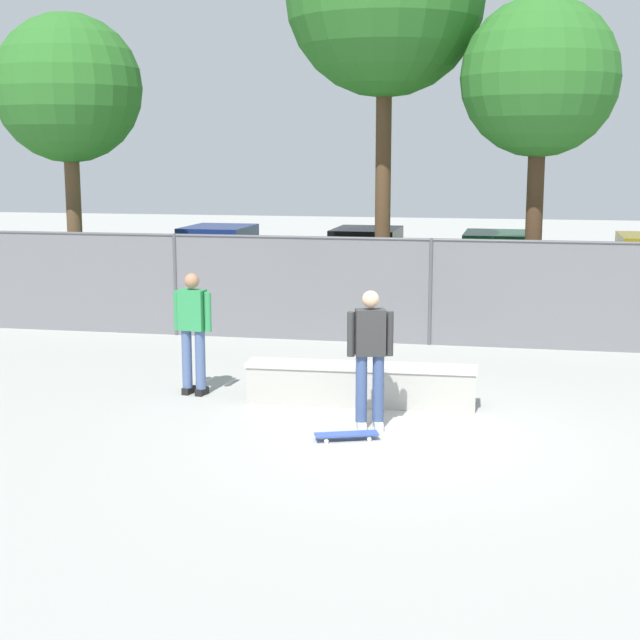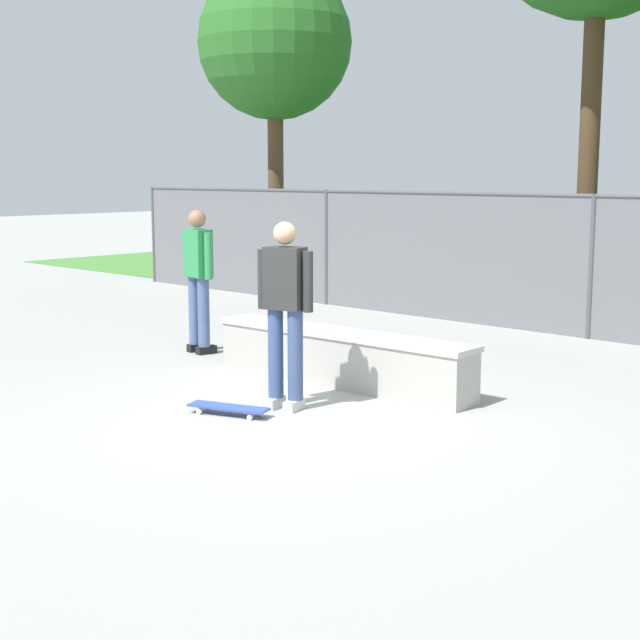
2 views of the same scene
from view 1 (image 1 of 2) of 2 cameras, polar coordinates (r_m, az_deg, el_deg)
The scene contains 12 objects.
ground_plane at distance 12.13m, azimuth 4.41°, elevation -6.95°, with size 80.00×80.00×0.00m, color #9E9E99.
grass_strip at distance 27.88m, azimuth 8.34°, elevation 2.74°, with size 31.87×20.00×0.02m, color #478438.
concrete_ledge at distance 13.43m, azimuth 2.47°, elevation -3.92°, with size 3.29×0.62×0.60m.
skateboarder at distance 12.14m, azimuth 3.05°, elevation -2.01°, with size 0.58×0.35×1.82m.
skateboard at distance 11.87m, azimuth 1.62°, elevation -6.94°, with size 0.82×0.46×0.09m.
chainlink_fence at distance 17.55m, azimuth 6.71°, elevation 1.97°, with size 19.94×0.07×2.00m.
tree_near_left at distance 20.90m, azimuth -15.00°, elevation 13.30°, with size 3.08×3.08×6.41m.
tree_mid at distance 18.55m, azimuth 13.16°, elevation 13.99°, with size 2.96×2.96×6.41m.
car_blue at distance 24.80m, azimuth -6.07°, elevation 3.80°, with size 2.08×4.23×1.66m.
car_black at distance 24.02m, azimuth 2.87°, elevation 3.64°, with size 2.08×4.23×1.66m.
car_green at distance 23.18m, azimuth 10.70°, elevation 3.24°, with size 2.08×4.23×1.66m.
bystander at distance 13.96m, azimuth -7.70°, elevation -0.48°, with size 0.59×0.32×1.82m.
Camera 1 is at (1.33, -11.52, 3.57)m, focal length 52.85 mm.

